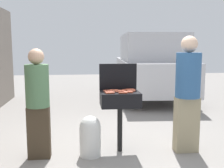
# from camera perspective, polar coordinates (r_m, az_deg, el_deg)

# --- Properties ---
(ground_plane) EXTENTS (24.00, 24.00, 0.00)m
(ground_plane) POSITION_cam_1_polar(r_m,az_deg,el_deg) (4.34, -0.65, -14.17)
(ground_plane) COLOR gray
(bbq_grill) EXTENTS (0.60, 0.44, 0.94)m
(bbq_grill) POSITION_cam_1_polar(r_m,az_deg,el_deg) (4.15, 1.69, -3.66)
(bbq_grill) COLOR black
(bbq_grill) RESTS_ON ground
(grill_lid_open) EXTENTS (0.60, 0.05, 0.42)m
(grill_lid_open) POSITION_cam_1_polar(r_m,az_deg,el_deg) (4.31, 1.28, 1.55)
(grill_lid_open) COLOR black
(grill_lid_open) RESTS_ON bbq_grill
(hot_dog_0) EXTENTS (0.13, 0.03, 0.03)m
(hot_dog_0) POSITION_cam_1_polar(r_m,az_deg,el_deg) (4.08, -0.25, -1.61)
(hot_dog_0) COLOR #C6593D
(hot_dog_0) RESTS_ON bbq_grill
(hot_dog_1) EXTENTS (0.13, 0.04, 0.03)m
(hot_dog_1) POSITION_cam_1_polar(r_m,az_deg,el_deg) (4.24, 3.01, -1.26)
(hot_dog_1) COLOR #AD4228
(hot_dog_1) RESTS_ON bbq_grill
(hot_dog_2) EXTENTS (0.13, 0.03, 0.03)m
(hot_dog_2) POSITION_cam_1_polar(r_m,az_deg,el_deg) (4.06, 3.22, -1.65)
(hot_dog_2) COLOR #B74C33
(hot_dog_2) RESTS_ON bbq_grill
(hot_dog_3) EXTENTS (0.13, 0.03, 0.03)m
(hot_dog_3) POSITION_cam_1_polar(r_m,az_deg,el_deg) (4.21, 0.45, -1.31)
(hot_dog_3) COLOR #C6593D
(hot_dog_3) RESTS_ON bbq_grill
(hot_dog_4) EXTENTS (0.13, 0.03, 0.03)m
(hot_dog_4) POSITION_cam_1_polar(r_m,az_deg,el_deg) (4.29, 3.86, -1.16)
(hot_dog_4) COLOR #B74C33
(hot_dog_4) RESTS_ON bbq_grill
(hot_dog_5) EXTENTS (0.13, 0.03, 0.03)m
(hot_dog_5) POSITION_cam_1_polar(r_m,az_deg,el_deg) (4.01, -0.66, -1.77)
(hot_dog_5) COLOR #B74C33
(hot_dog_5) RESTS_ON bbq_grill
(hot_dog_6) EXTENTS (0.13, 0.04, 0.03)m
(hot_dog_6) POSITION_cam_1_polar(r_m,az_deg,el_deg) (4.15, -0.95, -1.44)
(hot_dog_6) COLOR #B74C33
(hot_dog_6) RESTS_ON bbq_grill
(hot_dog_7) EXTENTS (0.13, 0.04, 0.03)m
(hot_dog_7) POSITION_cam_1_polar(r_m,az_deg,el_deg) (4.13, 2.16, -1.50)
(hot_dog_7) COLOR #B74C33
(hot_dog_7) RESTS_ON bbq_grill
(hot_dog_8) EXTENTS (0.13, 0.04, 0.03)m
(hot_dog_8) POSITION_cam_1_polar(r_m,az_deg,el_deg) (4.02, 3.55, -1.76)
(hot_dog_8) COLOR #AD4228
(hot_dog_8) RESTS_ON bbq_grill
(hot_dog_9) EXTENTS (0.13, 0.04, 0.03)m
(hot_dog_9) POSITION_cam_1_polar(r_m,az_deg,el_deg) (3.95, -0.37, -1.91)
(hot_dog_9) COLOR #C6593D
(hot_dog_9) RESTS_ON bbq_grill
(hot_dog_10) EXTENTS (0.13, 0.04, 0.03)m
(hot_dog_10) POSITION_cam_1_polar(r_m,az_deg,el_deg) (4.17, 1.50, -1.41)
(hot_dog_10) COLOR #B74C33
(hot_dog_10) RESTS_ON bbq_grill
(hot_dog_11) EXTENTS (0.13, 0.04, 0.03)m
(hot_dog_11) POSITION_cam_1_polar(r_m,az_deg,el_deg) (4.14, 4.10, -1.48)
(hot_dog_11) COLOR #C6593D
(hot_dog_11) RESTS_ON bbq_grill
(hot_dog_12) EXTENTS (0.13, 0.04, 0.03)m
(hot_dog_12) POSITION_cam_1_polar(r_m,az_deg,el_deg) (3.97, 2.34, -1.89)
(hot_dog_12) COLOR #AD4228
(hot_dog_12) RESTS_ON bbq_grill
(hot_dog_13) EXTENTS (0.13, 0.04, 0.03)m
(hot_dog_13) POSITION_cam_1_polar(r_m,az_deg,el_deg) (4.08, 1.65, -1.61)
(hot_dog_13) COLOR #AD4228
(hot_dog_13) RESTS_ON bbq_grill
(hot_dog_14) EXTENTS (0.13, 0.04, 0.03)m
(hot_dog_14) POSITION_cam_1_polar(r_m,az_deg,el_deg) (4.21, 4.12, -1.33)
(hot_dog_14) COLOR #C6593D
(hot_dog_14) RESTS_ON bbq_grill
(propane_tank) EXTENTS (0.32, 0.32, 0.62)m
(propane_tank) POSITION_cam_1_polar(r_m,az_deg,el_deg) (4.10, -4.66, -10.77)
(propane_tank) COLOR silver
(propane_tank) RESTS_ON ground
(person_left) EXTENTS (0.34, 0.34, 1.61)m
(person_left) POSITION_cam_1_polar(r_m,az_deg,el_deg) (4.02, -15.49, -3.26)
(person_left) COLOR #3F3323
(person_left) RESTS_ON ground
(person_right) EXTENTS (0.38, 0.38, 1.80)m
(person_right) POSITION_cam_1_polar(r_m,az_deg,el_deg) (4.27, 15.76, -1.25)
(person_right) COLOR gray
(person_right) RESTS_ON ground
(parked_minivan) EXTENTS (2.29, 4.53, 2.02)m
(parked_minivan) POSITION_cam_1_polar(r_m,az_deg,el_deg) (8.73, 8.17, 3.82)
(parked_minivan) COLOR #B7B7BC
(parked_minivan) RESTS_ON ground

